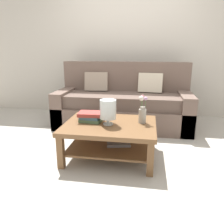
{
  "coord_description": "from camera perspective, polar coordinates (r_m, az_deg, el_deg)",
  "views": [
    {
      "loc": [
        0.42,
        -2.85,
        1.26
      ],
      "look_at": [
        -0.01,
        -0.24,
        0.52
      ],
      "focal_mm": 35.77,
      "sensor_mm": 36.0,
      "label": 1
    }
  ],
  "objects": [
    {
      "name": "ground_plane",
      "position": [
        3.14,
        0.97,
        -8.04
      ],
      "size": [
        10.0,
        10.0,
        0.0
      ],
      "primitive_type": "plane",
      "color": "#B7B2A8"
    },
    {
      "name": "back_wall",
      "position": [
        4.52,
        4.25,
        16.71
      ],
      "size": [
        6.4,
        0.12,
        2.7
      ],
      "primitive_type": "cube",
      "color": "beige",
      "rests_on": "ground"
    },
    {
      "name": "couch",
      "position": [
        3.81,
        2.89,
        1.98
      ],
      "size": [
        2.21,
        0.9,
        1.06
      ],
      "color": "brown",
      "rests_on": "ground"
    },
    {
      "name": "coffee_table",
      "position": [
        2.67,
        -0.47,
        -5.25
      ],
      "size": [
        1.07,
        0.84,
        0.42
      ],
      "color": "brown",
      "rests_on": "ground"
    },
    {
      "name": "book_stack_main",
      "position": [
        2.7,
        -5.51,
        -1.16
      ],
      "size": [
        0.3,
        0.22,
        0.11
      ],
      "color": "#51704C",
      "rests_on": "coffee_table"
    },
    {
      "name": "glass_hurricane_vase",
      "position": [
        2.55,
        -1.03,
        0.57
      ],
      "size": [
        0.19,
        0.19,
        0.29
      ],
      "color": "silver",
      "rests_on": "coffee_table"
    },
    {
      "name": "flower_pitcher",
      "position": [
        2.65,
        7.78,
        -0.02
      ],
      "size": [
        0.1,
        0.09,
        0.33
      ],
      "color": "#9E998E",
      "rests_on": "coffee_table"
    }
  ]
}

